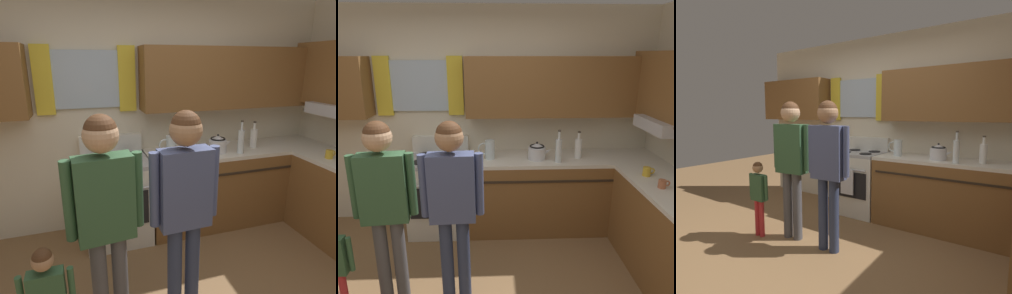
# 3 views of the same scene
# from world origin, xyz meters

# --- Properties ---
(ground_plane) EXTENTS (12.00, 12.00, 0.00)m
(ground_plane) POSITION_xyz_m (0.00, 0.00, 0.00)
(ground_plane) COLOR olive
(back_wall_unit) EXTENTS (4.60, 0.42, 2.60)m
(back_wall_unit) POSITION_xyz_m (0.05, 1.82, 1.46)
(back_wall_unit) COLOR beige
(back_wall_unit) RESTS_ON ground
(kitchen_counter_run) EXTENTS (2.23, 1.99, 0.90)m
(kitchen_counter_run) POSITION_xyz_m (1.49, 1.16, 0.45)
(kitchen_counter_run) COLOR brown
(kitchen_counter_run) RESTS_ON ground
(stove_oven) EXTENTS (0.68, 0.67, 1.10)m
(stove_oven) POSITION_xyz_m (-0.29, 1.54, 0.47)
(stove_oven) COLOR silver
(stove_oven) RESTS_ON ground
(bottle_milk_white) EXTENTS (0.08, 0.08, 0.31)m
(bottle_milk_white) POSITION_xyz_m (1.34, 1.50, 1.02)
(bottle_milk_white) COLOR white
(bottle_milk_white) RESTS_ON kitchen_counter_run
(bottle_tall_clear) EXTENTS (0.07, 0.07, 0.37)m
(bottle_tall_clear) POSITION_xyz_m (1.08, 1.36, 1.04)
(bottle_tall_clear) COLOR silver
(bottle_tall_clear) RESTS_ON kitchen_counter_run
(stovetop_kettle) EXTENTS (0.27, 0.20, 0.21)m
(stovetop_kettle) POSITION_xyz_m (0.86, 1.47, 1.00)
(stovetop_kettle) COLOR silver
(stovetop_kettle) RESTS_ON kitchen_counter_run
(water_pitcher) EXTENTS (0.19, 0.11, 0.22)m
(water_pitcher) POSITION_xyz_m (0.31, 1.50, 1.01)
(water_pitcher) COLOR silver
(water_pitcher) RESTS_ON kitchen_counter_run
(adult_holding_child) EXTENTS (0.50, 0.22, 1.60)m
(adult_holding_child) POSITION_xyz_m (-0.50, 0.34, 1.00)
(adult_holding_child) COLOR #4C4C51
(adult_holding_child) RESTS_ON ground
(adult_in_plaid) EXTENTS (0.50, 0.22, 1.59)m
(adult_in_plaid) POSITION_xyz_m (0.03, 0.33, 1.00)
(adult_in_plaid) COLOR #2D3856
(adult_in_plaid) RESTS_ON ground
(small_child) EXTENTS (0.31, 0.12, 0.90)m
(small_child) POSITION_xyz_m (-0.87, 0.16, 0.56)
(small_child) COLOR red
(small_child) RESTS_ON ground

